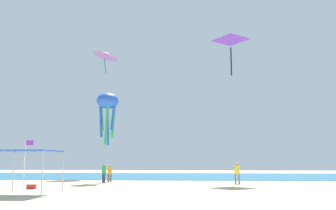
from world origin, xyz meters
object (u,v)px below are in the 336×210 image
(banner_flag, at_px, (26,159))
(person_near_tent, at_px, (110,172))
(person_rightmost, at_px, (237,171))
(person_central, at_px, (104,172))
(kite_diamond_purple, at_px, (231,42))
(kite_octopus_blue, at_px, (108,104))
(canopy_tent, at_px, (28,153))
(cooler_box, at_px, (31,187))
(kite_delta_pink, at_px, (106,55))

(banner_flag, bearing_deg, person_near_tent, 60.96)
(person_near_tent, distance_m, person_rightmost, 11.47)
(person_central, relative_size, kite_diamond_purple, 0.44)
(person_central, height_order, kite_octopus_blue, kite_octopus_blue)
(person_near_tent, bearing_deg, person_central, 110.17)
(canopy_tent, relative_size, person_rightmost, 1.79)
(person_rightmost, relative_size, banner_flag, 0.53)
(cooler_box, distance_m, kite_octopus_blue, 11.61)
(cooler_box, height_order, kite_delta_pink, kite_delta_pink)
(canopy_tent, bearing_deg, kite_delta_pink, 94.34)
(canopy_tent, height_order, kite_octopus_blue, kite_octopus_blue)
(banner_flag, xyz_separation_m, kite_diamond_purple, (15.78, 10.13, 11.68))
(kite_diamond_purple, bearing_deg, person_near_tent, 61.31)
(person_central, bearing_deg, cooler_box, 115.61)
(person_central, xyz_separation_m, kite_diamond_purple, (11.65, 3.79, 12.75))
(kite_delta_pink, relative_size, kite_octopus_blue, 0.83)
(kite_diamond_purple, xyz_separation_m, kite_delta_pink, (-15.04, 8.84, 1.66))
(person_near_tent, bearing_deg, canopy_tent, 109.62)
(kite_octopus_blue, bearing_deg, kite_delta_pink, 127.13)
(banner_flag, bearing_deg, canopy_tent, -63.49)
(person_rightmost, bearing_deg, kite_octopus_blue, -166.15)
(canopy_tent, bearing_deg, person_central, 82.31)
(canopy_tent, height_order, kite_delta_pink, kite_delta_pink)
(kite_diamond_purple, height_order, kite_octopus_blue, kite_diamond_purple)
(canopy_tent, height_order, banner_flag, banner_flag)
(cooler_box, distance_m, kite_delta_pink, 25.07)
(person_rightmost, height_order, kite_octopus_blue, kite_octopus_blue)
(banner_flag, bearing_deg, person_rightmost, 21.31)
(person_near_tent, distance_m, person_central, 1.42)
(banner_flag, height_order, kite_octopus_blue, kite_octopus_blue)
(banner_flag, relative_size, kite_delta_pink, 0.83)
(person_central, bearing_deg, person_near_tent, -48.07)
(person_near_tent, height_order, kite_diamond_purple, kite_diamond_purple)
(person_rightmost, bearing_deg, banner_flag, -136.79)
(canopy_tent, height_order, cooler_box, canopy_tent)
(kite_delta_pink, xyz_separation_m, kite_octopus_blue, (3.20, -11.21, -8.15))
(canopy_tent, bearing_deg, kite_octopus_blue, 83.94)
(banner_flag, distance_m, kite_octopus_blue, 10.14)
(banner_flag, height_order, cooler_box, banner_flag)
(person_near_tent, relative_size, kite_delta_pink, 0.40)
(person_near_tent, distance_m, banner_flag, 8.93)
(person_central, bearing_deg, canopy_tent, 131.32)
(kite_diamond_purple, bearing_deg, cooler_box, 86.38)
(kite_octopus_blue, bearing_deg, person_central, -61.57)
(person_near_tent, distance_m, cooler_box, 9.34)
(banner_flag, xyz_separation_m, kite_octopus_blue, (3.94, 7.76, 5.19))
(person_rightmost, xyz_separation_m, kite_diamond_purple, (0.13, 4.02, 12.68))
(person_near_tent, relative_size, cooler_box, 2.82)
(cooler_box, relative_size, kite_octopus_blue, 0.12)
(cooler_box, bearing_deg, canopy_tent, -69.15)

